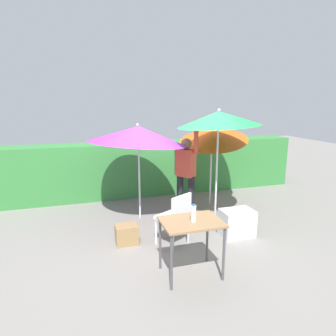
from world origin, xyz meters
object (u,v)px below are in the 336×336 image
object	(u,v)px
umbrella_orange	(213,135)
cooler_box	(237,223)
umbrella_yellow	(219,119)
chair_plastic	(175,216)
umbrella_rainbow	(138,135)
folding_table	(191,228)
bottle_water	(193,213)
person_vendor	(186,171)
crate_cardboard	(127,234)

from	to	relation	value
umbrella_orange	cooler_box	size ratio (longest dim) A/B	3.55
umbrella_yellow	chair_plastic	distance (m)	1.97
umbrella_rainbow	umbrella_orange	distance (m)	1.76
chair_plastic	folding_table	size ratio (longest dim) A/B	1.11
umbrella_orange	chair_plastic	xyz separation A→B (m)	(-1.41, -1.63, -1.10)
umbrella_yellow	cooler_box	distance (m)	1.90
bottle_water	umbrella_rainbow	bearing A→B (deg)	96.86
person_vendor	cooler_box	size ratio (longest dim) A/B	3.34
umbrella_orange	folding_table	bearing A→B (deg)	-120.66
chair_plastic	cooler_box	world-z (taller)	chair_plastic
cooler_box	crate_cardboard	size ratio (longest dim) A/B	1.53
umbrella_orange	bottle_water	distance (m)	3.00
umbrella_yellow	chair_plastic	bearing A→B (deg)	-146.43
umbrella_orange	chair_plastic	world-z (taller)	umbrella_orange
umbrella_yellow	bottle_water	bearing A→B (deg)	-124.86
folding_table	umbrella_rainbow	bearing A→B (deg)	96.54
person_vendor	chair_plastic	xyz separation A→B (m)	(-0.65, -1.27, -0.42)
umbrella_rainbow	umbrella_orange	size ratio (longest dim) A/B	0.98
umbrella_orange	chair_plastic	bearing A→B (deg)	-130.89
person_vendor	chair_plastic	world-z (taller)	person_vendor
chair_plastic	bottle_water	bearing A→B (deg)	-93.34
person_vendor	crate_cardboard	size ratio (longest dim) A/B	5.10
folding_table	umbrella_yellow	bearing A→B (deg)	54.27
person_vendor	chair_plastic	bearing A→B (deg)	-116.95
umbrella_rainbow	folding_table	bearing A→B (deg)	-83.46
umbrella_yellow	bottle_water	xyz separation A→B (m)	(-1.11, -1.60, -1.11)
cooler_box	crate_cardboard	bearing A→B (deg)	171.67
umbrella_yellow	chair_plastic	size ratio (longest dim) A/B	2.48
umbrella_rainbow	person_vendor	xyz separation A→B (m)	(0.97, -0.06, -0.76)
umbrella_orange	person_vendor	xyz separation A→B (m)	(-0.76, -0.36, -0.67)
umbrella_orange	bottle_water	xyz separation A→B (m)	(-1.46, -2.52, -0.71)
cooler_box	bottle_water	world-z (taller)	bottle_water
umbrella_rainbow	umbrella_yellow	size ratio (longest dim) A/B	0.89
umbrella_rainbow	bottle_water	bearing A→B (deg)	-83.14
chair_plastic	crate_cardboard	distance (m)	0.88
person_vendor	umbrella_orange	bearing A→B (deg)	25.07
umbrella_yellow	crate_cardboard	bearing A→B (deg)	-167.41
person_vendor	cooler_box	world-z (taller)	person_vendor
umbrella_orange	person_vendor	distance (m)	1.08
umbrella_yellow	bottle_water	world-z (taller)	umbrella_yellow
umbrella_rainbow	cooler_box	world-z (taller)	umbrella_rainbow
umbrella_rainbow	person_vendor	world-z (taller)	umbrella_rainbow
umbrella_yellow	crate_cardboard	xyz separation A→B (m)	(-1.82, -0.41, -1.85)
crate_cardboard	folding_table	bearing A→B (deg)	-59.42
crate_cardboard	folding_table	distance (m)	1.45
umbrella_yellow	folding_table	size ratio (longest dim) A/B	2.76
umbrella_orange	umbrella_yellow	world-z (taller)	umbrella_yellow
chair_plastic	person_vendor	bearing A→B (deg)	63.05
umbrella_yellow	cooler_box	xyz separation A→B (m)	(0.09, -0.68, -1.77)
folding_table	chair_plastic	bearing A→B (deg)	85.51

